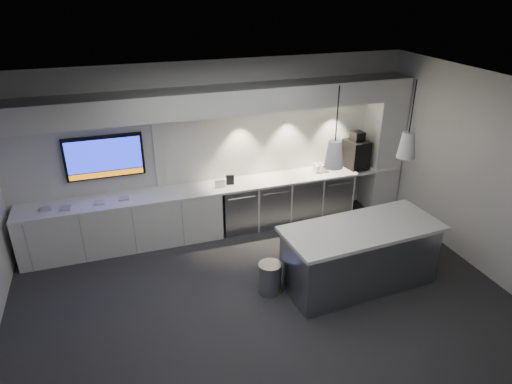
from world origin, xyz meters
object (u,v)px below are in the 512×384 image
object	(u,v)px
island	(359,256)
coffee_machine	(356,153)
wall_tv	(104,157)
bin	(270,278)

from	to	relation	value
island	coffee_machine	xyz separation A→B (m)	(1.14, 2.22, 0.69)
wall_tv	island	size ratio (longest dim) A/B	0.53
bin	coffee_machine	world-z (taller)	coffee_machine
wall_tv	coffee_machine	distance (m)	4.55
wall_tv	island	xyz separation A→B (m)	(3.38, -2.47, -1.07)
wall_tv	bin	xyz separation A→B (m)	(2.07, -2.24, -1.32)
island	wall_tv	bearing A→B (deg)	139.96
wall_tv	island	distance (m)	4.32
coffee_machine	bin	bearing A→B (deg)	-148.46
bin	wall_tv	bearing A→B (deg)	132.75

